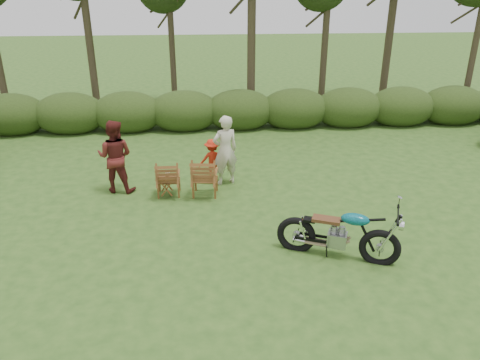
{
  "coord_description": "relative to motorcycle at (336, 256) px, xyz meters",
  "views": [
    {
      "loc": [
        -1.32,
        -7.45,
        5.01
      ],
      "look_at": [
        -0.56,
        2.04,
        0.9
      ],
      "focal_mm": 35.0,
      "sensor_mm": 36.0,
      "label": 1
    }
  ],
  "objects": [
    {
      "name": "cup",
      "position": [
        -3.43,
        3.05,
        0.58
      ],
      "size": [
        0.12,
        0.12,
        0.09
      ],
      "primitive_type": "imported",
      "rotation": [
        0.0,
        0.0,
        -0.03
      ],
      "color": "beige",
      "rests_on": "side_table"
    },
    {
      "name": "side_table",
      "position": [
        -3.48,
        3.03,
        0.27
      ],
      "size": [
        0.53,
        0.45,
        0.53
      ],
      "primitive_type": null,
      "rotation": [
        0.0,
        0.0,
        0.02
      ],
      "color": "#5A3116",
      "rests_on": "ground"
    },
    {
      "name": "ground",
      "position": [
        -1.19,
        -0.23,
        0.0
      ],
      "size": [
        80.0,
        80.0,
        0.0
      ],
      "primitive_type": "plane",
      "color": "#284918",
      "rests_on": "ground"
    },
    {
      "name": "lawn_chair_left",
      "position": [
        -3.43,
        3.12,
        0.0
      ],
      "size": [
        0.64,
        0.64,
        0.92
      ],
      "primitive_type": null,
      "rotation": [
        0.0,
        0.0,
        3.14
      ],
      "color": "brown",
      "rests_on": "ground"
    },
    {
      "name": "tree_line",
      "position": [
        -0.69,
        9.51,
        3.81
      ],
      "size": [
        22.52,
        11.62,
        8.14
      ],
      "color": "#392D1F",
      "rests_on": "ground"
    },
    {
      "name": "motorcycle",
      "position": [
        0.0,
        0.0,
        0.0
      ],
      "size": [
        2.41,
        1.66,
        1.29
      ],
      "primitive_type": null,
      "rotation": [
        0.0,
        0.0,
        -0.39
      ],
      "color": "#0C95A5",
      "rests_on": "ground"
    },
    {
      "name": "child",
      "position": [
        -2.31,
        4.02,
        0.0
      ],
      "size": [
        0.77,
        0.49,
        1.14
      ],
      "primitive_type": "imported",
      "rotation": [
        0.0,
        0.0,
        3.23
      ],
      "color": "red",
      "rests_on": "ground"
    },
    {
      "name": "adult_b",
      "position": [
        -4.74,
        3.48,
        0.0
      ],
      "size": [
        1.02,
        0.86,
        1.86
      ],
      "primitive_type": "imported",
      "rotation": [
        0.0,
        0.0,
        2.95
      ],
      "color": "#591C19",
      "rests_on": "ground"
    },
    {
      "name": "adult_a",
      "position": [
        -1.98,
        3.71,
        0.0
      ],
      "size": [
        0.78,
        0.64,
        1.85
      ],
      "primitive_type": "imported",
      "rotation": [
        0.0,
        0.0,
        3.47
      ],
      "color": "beige",
      "rests_on": "ground"
    },
    {
      "name": "lawn_chair_right",
      "position": [
        -2.52,
        3.04,
        0.0
      ],
      "size": [
        0.77,
        0.77,
        1.0
      ],
      "primitive_type": null,
      "rotation": [
        0.0,
        0.0,
        3.02
      ],
      "color": "brown",
      "rests_on": "ground"
    }
  ]
}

